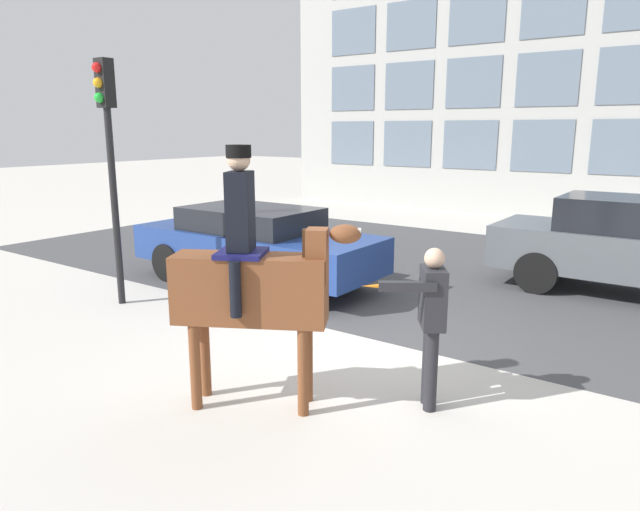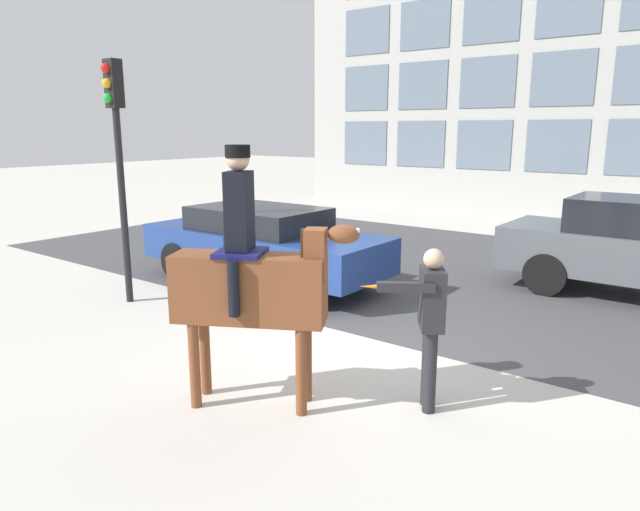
# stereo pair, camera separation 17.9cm
# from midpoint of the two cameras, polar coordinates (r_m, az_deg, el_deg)

# --- Properties ---
(ground_plane) EXTENTS (80.00, 80.00, 0.00)m
(ground_plane) POSITION_cam_midpoint_polar(r_m,az_deg,el_deg) (7.41, 4.19, -9.52)
(ground_plane) COLOR beige
(road_surface) EXTENTS (21.09, 8.50, 0.01)m
(road_surface) POSITION_cam_midpoint_polar(r_m,az_deg,el_deg) (11.51, 17.20, -1.99)
(road_surface) COLOR #444447
(road_surface) RESTS_ON ground_plane
(mounted_horse_lead) EXTENTS (1.78, 1.16, 2.63)m
(mounted_horse_lead) POSITION_cam_midpoint_polar(r_m,az_deg,el_deg) (5.66, -5.95, -2.51)
(mounted_horse_lead) COLOR brown
(mounted_horse_lead) RESTS_ON ground_plane
(pedestrian_bystander) EXTENTS (0.71, 0.79, 1.66)m
(pedestrian_bystander) POSITION_cam_midpoint_polar(r_m,az_deg,el_deg) (5.74, 11.80, -6.02)
(pedestrian_bystander) COLOR #232328
(pedestrian_bystander) RESTS_ON ground_plane
(street_car_near_lane) EXTENTS (4.70, 1.84, 1.40)m
(street_car_near_lane) POSITION_cam_midpoint_polar(r_m,az_deg,el_deg) (10.43, -5.27, 1.32)
(street_car_near_lane) COLOR navy
(street_car_near_lane) RESTS_ON ground_plane
(traffic_light) EXTENTS (0.24, 0.29, 3.81)m
(traffic_light) POSITION_cam_midpoint_polar(r_m,az_deg,el_deg) (9.52, -19.09, 10.60)
(traffic_light) COLOR black
(traffic_light) RESTS_ON ground_plane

